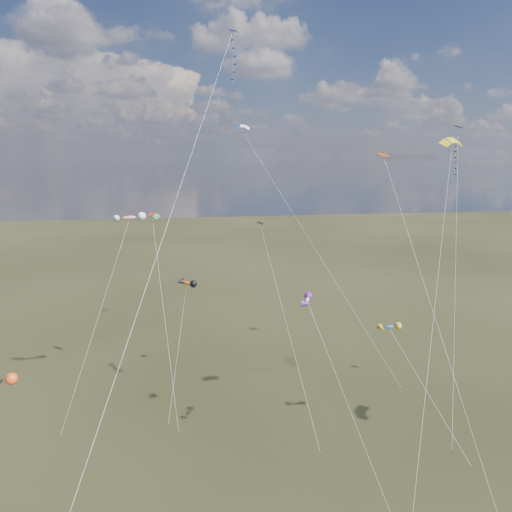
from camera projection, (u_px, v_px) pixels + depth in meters
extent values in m
cube|color=black|center=(458.00, 127.00, 60.67)|extent=(1.42, 1.41, 0.40)
cylinder|color=silver|center=(456.00, 268.00, 53.71)|extent=(10.23, 20.20, 33.59)
cube|color=#332316|center=(452.00, 452.00, 46.73)|extent=(0.10, 0.10, 0.12)
cube|color=#0C0A44|center=(233.00, 30.00, 44.04)|extent=(1.05, 1.02, 0.37)
cylinder|color=silver|center=(146.00, 288.00, 31.42)|extent=(16.21, 32.73, 41.61)
cube|color=black|center=(260.00, 223.00, 56.76)|extent=(0.99, 1.01, 0.26)
cylinder|color=silver|center=(287.00, 327.00, 51.62)|extent=(3.62, 16.02, 21.61)
cube|color=#332316|center=(321.00, 453.00, 46.47)|extent=(0.10, 0.10, 0.12)
cube|color=#D24301|center=(384.00, 155.00, 40.30)|extent=(1.21, 1.19, 0.31)
cylinder|color=silver|center=(445.00, 349.00, 35.66)|extent=(4.50, 16.93, 29.84)
cylinder|color=silver|center=(433.00, 324.00, 39.16)|extent=(10.23, 15.48, 31.22)
cylinder|color=silver|center=(316.00, 247.00, 64.78)|extent=(17.98, 21.43, 34.31)
cube|color=#332316|center=(402.00, 389.00, 59.48)|extent=(0.10, 0.10, 0.12)
cylinder|color=silver|center=(165.00, 314.00, 54.60)|extent=(2.70, 15.14, 22.37)
cube|color=#332316|center=(179.00, 433.00, 49.87)|extent=(0.10, 0.10, 0.12)
ellipsoid|color=orange|center=(187.00, 283.00, 57.14)|extent=(2.67, 3.00, 1.08)
cylinder|color=silver|center=(178.00, 350.00, 54.28)|extent=(2.65, 8.64, 14.19)
cube|color=#332316|center=(168.00, 425.00, 51.42)|extent=(0.10, 0.10, 0.12)
ellipsoid|color=white|center=(307.00, 300.00, 44.57)|extent=(1.55, 2.36, 0.86)
cylinder|color=silver|center=(349.00, 407.00, 40.39)|extent=(4.49, 12.93, 16.00)
ellipsoid|color=red|center=(129.00, 218.00, 55.44)|extent=(3.47, 1.72, 1.15)
cylinder|color=silver|center=(97.00, 321.00, 52.35)|extent=(7.51, 10.17, 22.44)
cube|color=#332316|center=(60.00, 437.00, 49.24)|extent=(0.10, 0.10, 0.12)
ellipsoid|color=#1153AE|center=(390.00, 327.00, 49.02)|extent=(2.10, 0.90, 0.89)
cylinder|color=silver|center=(429.00, 394.00, 46.70)|extent=(5.47, 8.30, 11.77)
cube|color=#332316|center=(472.00, 467.00, 44.37)|extent=(0.10, 0.10, 0.12)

